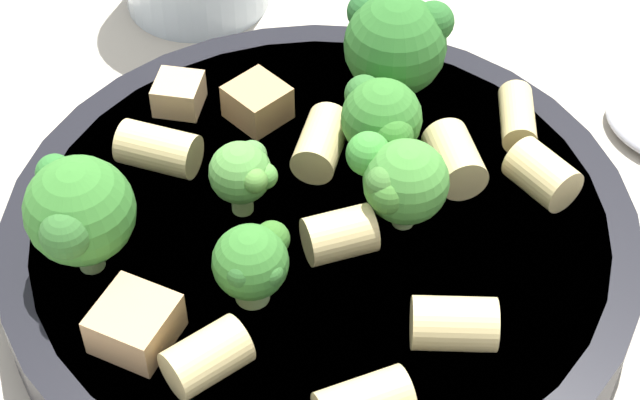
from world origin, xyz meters
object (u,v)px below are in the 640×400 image
Objects in this scene: rigatoni_4 at (454,324)px; rigatoni_3 at (542,174)px; pasta_bowl at (320,242)px; broccoli_floret_5 at (78,212)px; rigatoni_0 at (517,117)px; broccoli_floret_3 at (253,263)px; rigatoni_1 at (158,149)px; broccoli_floret_0 at (400,181)px; rigatoni_5 at (343,234)px; chicken_chunk_0 at (179,94)px; broccoli_floret_1 at (381,119)px; broccoli_floret_4 at (397,41)px; chicken_chunk_1 at (135,324)px; chicken_chunk_2 at (266,100)px; rigatoni_2 at (457,163)px; rigatoni_8 at (321,143)px; rigatoni_6 at (207,357)px; broccoli_floret_2 at (243,173)px.

rigatoni_3 is at bearing -53.21° from rigatoni_4.
pasta_bowl is 8.48× the size of rigatoni_4.
broccoli_floret_5 is 1.59× the size of rigatoni_0.
broccoli_floret_3 is 0.07m from rigatoni_1.
rigatoni_5 is (-0.00, 0.02, -0.01)m from broccoli_floret_0.
broccoli_floret_0 is at bearing -151.10° from chicken_chunk_0.
rigatoni_3 is 0.08m from rigatoni_4.
broccoli_floret_1 is 0.79× the size of broccoli_floret_5.
broccoli_floret_4 reaches higher than chicken_chunk_1.
pasta_bowl is at bearing -138.55° from rigatoni_1.
broccoli_floret_4 is 1.59× the size of rigatoni_1.
pasta_bowl is 4.92× the size of broccoli_floret_4.
broccoli_floret_4 is at bearing -50.30° from broccoli_floret_3.
rigatoni_3 is 1.35× the size of chicken_chunk_0.
pasta_bowl is 0.05m from broccoli_floret_1.
chicken_chunk_2 reaches higher than chicken_chunk_0.
broccoli_floret_0 is at bearing -83.51° from chicken_chunk_1.
broccoli_floret_5 is 0.13m from rigatoni_4.
broccoli_floret_1 is 1.42× the size of rigatoni_2.
broccoli_floret_1 is 1.51× the size of rigatoni_3.
broccoli_floret_5 reaches higher than rigatoni_2.
chicken_chunk_0 is at bearing 44.62° from rigatoni_2.
broccoli_floret_0 is at bearing -7.49° from rigatoni_4.
rigatoni_5 is at bearing -79.26° from broccoli_floret_3.
broccoli_floret_3 reaches higher than rigatoni_5.
broccoli_floret_5 is at bearing 53.18° from broccoli_floret_3.
rigatoni_8 is 1.57× the size of chicken_chunk_0.
rigatoni_8 is 0.03m from chicken_chunk_2.
chicken_chunk_2 is at bearing 15.99° from broccoli_floret_0.
rigatoni_4 is at bearing -128.24° from broccoli_floret_5.
rigatoni_1 and rigatoni_2 have the same top height.
broccoli_floret_5 is at bearing 76.98° from broccoli_floret_0.
rigatoni_6 is at bearing 130.39° from broccoli_floret_4.
broccoli_floret_1 reaches higher than chicken_chunk_2.
broccoli_floret_4 reaches higher than broccoli_floret_2.
broccoli_floret_3 is 1.27× the size of rigatoni_3.
broccoli_floret_1 reaches higher than rigatoni_0.
rigatoni_4 is at bearing -129.48° from broccoli_floret_3.
rigatoni_5 is at bearing 105.39° from rigatoni_2.
chicken_chunk_1 is (-0.00, 0.15, -0.00)m from rigatoni_3.
rigatoni_2 is (0.01, -0.03, -0.01)m from broccoli_floret_0.
broccoli_floret_3 is at bearing 137.55° from rigatoni_8.
rigatoni_6 is (-0.07, 0.09, -0.01)m from broccoli_floret_1.
chicken_chunk_2 is at bearing -122.04° from chicken_chunk_0.
chicken_chunk_1 is at bearing 119.81° from broccoli_floret_4.
rigatoni_8 is (0.02, 0.08, 0.00)m from rigatoni_0.
pasta_bowl is 0.09m from rigatoni_0.
broccoli_floret_4 reaches higher than rigatoni_1.
rigatoni_3 is 1.16× the size of chicken_chunk_2.
rigatoni_2 reaches higher than rigatoni_6.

